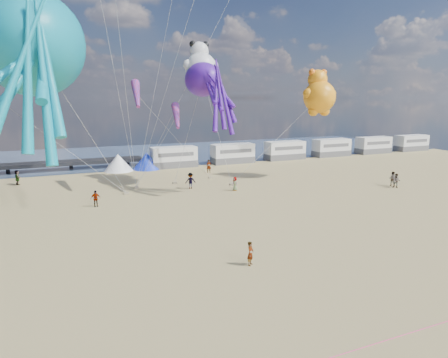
% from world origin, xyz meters
% --- Properties ---
extents(ground, '(120.00, 120.00, 0.00)m').
position_xyz_m(ground, '(0.00, 0.00, 0.00)').
color(ground, tan).
rests_on(ground, ground).
extents(water, '(120.00, 120.00, 0.00)m').
position_xyz_m(water, '(0.00, 55.00, 0.02)').
color(water, '#374B6A').
rests_on(water, ground).
extents(motorhome_0, '(6.60, 2.50, 3.00)m').
position_xyz_m(motorhome_0, '(6.00, 40.00, 1.50)').
color(motorhome_0, silver).
rests_on(motorhome_0, ground).
extents(motorhome_1, '(6.60, 2.50, 3.00)m').
position_xyz_m(motorhome_1, '(15.50, 40.00, 1.50)').
color(motorhome_1, silver).
rests_on(motorhome_1, ground).
extents(motorhome_2, '(6.60, 2.50, 3.00)m').
position_xyz_m(motorhome_2, '(25.00, 40.00, 1.50)').
color(motorhome_2, silver).
rests_on(motorhome_2, ground).
extents(motorhome_3, '(6.60, 2.50, 3.00)m').
position_xyz_m(motorhome_3, '(34.50, 40.00, 1.50)').
color(motorhome_3, silver).
rests_on(motorhome_3, ground).
extents(motorhome_4, '(6.60, 2.50, 3.00)m').
position_xyz_m(motorhome_4, '(44.00, 40.00, 1.50)').
color(motorhome_4, silver).
rests_on(motorhome_4, ground).
extents(motorhome_5, '(6.60, 2.50, 3.00)m').
position_xyz_m(motorhome_5, '(53.50, 40.00, 1.50)').
color(motorhome_5, silver).
rests_on(motorhome_5, ground).
extents(tent_white, '(4.00, 4.00, 2.40)m').
position_xyz_m(tent_white, '(-2.00, 40.00, 1.20)').
color(tent_white, white).
rests_on(tent_white, ground).
extents(tent_blue, '(4.00, 4.00, 2.40)m').
position_xyz_m(tent_blue, '(2.00, 40.00, 1.20)').
color(tent_blue, '#1933CC').
rests_on(tent_blue, ground).
extents(rope_line, '(34.00, 0.03, 0.03)m').
position_xyz_m(rope_line, '(0.00, -5.00, 0.02)').
color(rope_line, '#F2338C').
rests_on(rope_line, ground).
extents(standing_person, '(0.64, 0.64, 1.50)m').
position_xyz_m(standing_person, '(0.28, 4.19, 0.75)').
color(standing_person, tan).
rests_on(standing_person, ground).
extents(beachgoer_0, '(0.47, 0.61, 1.51)m').
position_xyz_m(beachgoer_0, '(7.86, 22.69, 0.76)').
color(beachgoer_0, '#7F6659').
rests_on(beachgoer_0, ground).
extents(beachgoer_1, '(0.92, 0.99, 1.70)m').
position_xyz_m(beachgoer_1, '(25.51, 17.54, 0.85)').
color(beachgoer_1, '#7F6659').
rests_on(beachgoer_1, ground).
extents(beachgoer_2, '(0.96, 0.79, 1.80)m').
position_xyz_m(beachgoer_2, '(3.67, 25.55, 0.90)').
color(beachgoer_2, '#7F6659').
rests_on(beachgoer_2, ground).
extents(beachgoer_3, '(1.06, 0.67, 1.57)m').
position_xyz_m(beachgoer_3, '(-6.94, 21.83, 0.78)').
color(beachgoer_3, '#7F6659').
rests_on(beachgoer_3, ground).
extents(beachgoer_4, '(0.72, 1.10, 1.75)m').
position_xyz_m(beachgoer_4, '(-14.30, 35.55, 0.87)').
color(beachgoer_4, '#7F6659').
rests_on(beachgoer_4, ground).
extents(beachgoer_5, '(1.69, 0.77, 1.76)m').
position_xyz_m(beachgoer_5, '(9.16, 33.93, 0.88)').
color(beachgoer_5, '#7F6659').
rests_on(beachgoer_5, ground).
extents(beachgoer_7, '(0.91, 0.95, 1.64)m').
position_xyz_m(beachgoer_7, '(25.14, 16.58, 0.82)').
color(beachgoer_7, '#7F6659').
rests_on(beachgoer_7, ground).
extents(sandbag_a, '(0.50, 0.35, 0.22)m').
position_xyz_m(sandbag_a, '(-3.43, 25.70, 0.11)').
color(sandbag_a, gray).
rests_on(sandbag_a, ground).
extents(sandbag_b, '(0.50, 0.35, 0.22)m').
position_xyz_m(sandbag_b, '(2.78, 28.80, 0.11)').
color(sandbag_b, gray).
rests_on(sandbag_b, ground).
extents(sandbag_c, '(0.50, 0.35, 0.22)m').
position_xyz_m(sandbag_c, '(8.65, 25.32, 0.11)').
color(sandbag_c, gray).
rests_on(sandbag_c, ground).
extents(sandbag_d, '(0.50, 0.35, 0.22)m').
position_xyz_m(sandbag_d, '(7.86, 30.02, 0.11)').
color(sandbag_d, gray).
rests_on(sandbag_d, ground).
extents(sandbag_e, '(0.50, 0.35, 0.22)m').
position_xyz_m(sandbag_e, '(-1.90, 28.10, 0.11)').
color(sandbag_e, gray).
rests_on(sandbag_e, ground).
extents(kite_octopus_teal, '(9.89, 13.83, 14.53)m').
position_xyz_m(kite_octopus_teal, '(-11.06, 19.57, 14.05)').
color(kite_octopus_teal, '#0C869D').
extents(kite_octopus_purple, '(5.93, 9.49, 10.07)m').
position_xyz_m(kite_octopus_purple, '(5.81, 27.04, 12.02)').
color(kite_octopus_purple, '#4B169B').
extents(kite_panda, '(5.01, 4.79, 6.31)m').
position_xyz_m(kite_panda, '(6.44, 29.26, 13.38)').
color(kite_panda, silver).
extents(kite_teddy_orange, '(4.85, 4.57, 6.74)m').
position_xyz_m(kite_teddy_orange, '(20.31, 25.01, 10.12)').
color(kite_teddy_orange, orange).
extents(windsock_mid, '(1.92, 6.04, 5.96)m').
position_xyz_m(windsock_mid, '(-1.51, 27.66, 10.39)').
color(windsock_mid, red).
extents(windsock_right, '(1.94, 4.67, 4.59)m').
position_xyz_m(windsock_right, '(2.15, 25.27, 8.10)').
color(windsock_right, red).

